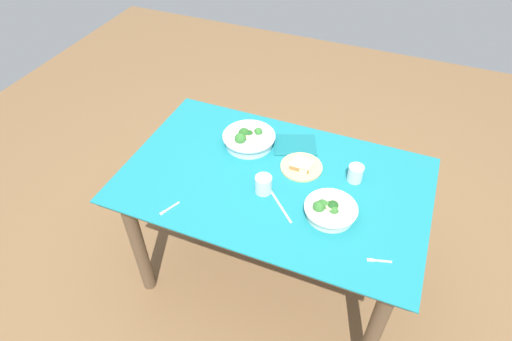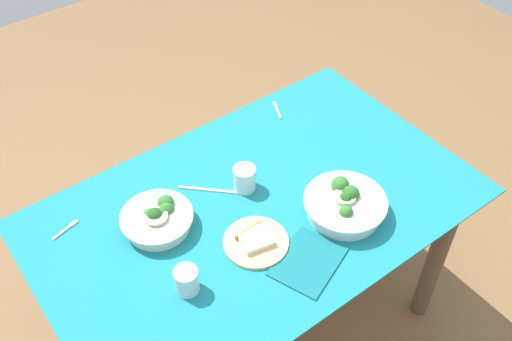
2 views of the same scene
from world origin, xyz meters
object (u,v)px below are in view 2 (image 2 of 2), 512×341
Objects in this scene: water_glass_center at (244,178)px; fork_by_near_bowl at (67,229)px; bread_side_plate at (256,241)px; table_knife_left at (210,190)px; broccoli_bowl_far at (345,204)px; water_glass_side at (187,280)px; fork_by_far_bowl at (277,109)px; broccoli_bowl_near at (158,219)px; napkin_folded_upper at (308,262)px.

water_glass_center is 0.89× the size of fork_by_near_bowl.
table_knife_left is at bearing -92.38° from bread_side_plate.
broccoli_bowl_far is 3.22× the size of water_glass_side.
water_glass_side reaches higher than bread_side_plate.
fork_by_near_bowl is (0.56, -0.19, -0.04)m from water_glass_center.
fork_by_far_bowl and table_knife_left have the same top height.
fork_by_near_bowl is at bearing -18.55° from water_glass_center.
broccoli_bowl_near reaches higher than fork_by_far_bowl.
broccoli_bowl_near is at bearing 133.50° from fork_by_far_bowl.
bread_side_plate is 2.45× the size of water_glass_side.
broccoli_bowl_far is at bearing 124.40° from water_glass_center.
broccoli_bowl_near reaches higher than bread_side_plate.
broccoli_bowl_far is 1.17× the size of broccoli_bowl_near.
broccoli_bowl_near is 1.13× the size of bread_side_plate.
broccoli_bowl_far is 0.24m from napkin_folded_upper.
water_glass_center is 0.39× the size of table_knife_left.
water_glass_center is 0.87× the size of fork_by_far_bowl.
table_knife_left is at bearing 138.57° from fork_by_far_bowl.
table_knife_left is (-0.21, -0.03, -0.03)m from broccoli_bowl_near.
water_glass_side is 0.87m from fork_by_far_bowl.
fork_by_far_bowl is at bearing -142.87° from water_glass_center.
fork_by_far_bowl and fork_by_near_bowl have the same top height.
broccoli_bowl_far is 0.31m from bread_side_plate.
bread_side_plate is at bearing 62.17° from water_glass_center.
fork_by_near_bowl and table_knife_left have the same top height.
fork_by_far_bowl is (-0.66, -0.23, -0.03)m from broccoli_bowl_near.
bread_side_plate reaches higher than napkin_folded_upper.
water_glass_side is 0.46m from fork_by_near_bowl.
fork_by_near_bowl is 0.76m from napkin_folded_upper.
bread_side_plate is at bearing -12.28° from broccoli_bowl_far.
broccoli_bowl_near is at bearing -31.21° from broccoli_bowl_far.
napkin_folded_upper reaches higher than fork_by_far_bowl.
bread_side_plate is 0.66m from fork_by_far_bowl.
water_glass_center is at bearing 151.17° from fork_by_far_bowl.
table_knife_left is at bearing -48.93° from broccoli_bowl_far.
bread_side_plate is at bearing 160.13° from fork_by_far_bowl.
water_glass_side is (0.56, -0.05, 0.00)m from broccoli_bowl_far.
broccoli_bowl_far is at bearing 174.77° from water_glass_side.
water_glass_center is at bearing -117.83° from bread_side_plate.
table_knife_left is (-0.46, 0.13, -0.00)m from fork_by_near_bowl.
water_glass_center is 0.59m from fork_by_near_bowl.
bread_side_plate is at bearing 132.04° from table_knife_left.
napkin_folded_upper is at bearing 173.14° from fork_by_far_bowl.
bread_side_plate is at bearing -57.74° from fork_by_near_bowl.
fork_by_near_bowl is 0.44× the size of table_knife_left.
water_glass_side reaches higher than table_knife_left.
water_glass_side is at bearing -21.81° from napkin_folded_upper.
water_glass_side is at bearing 78.34° from broccoli_bowl_near.
water_glass_center reaches higher than bread_side_plate.
broccoli_bowl_near is 0.29m from fork_by_near_bowl.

